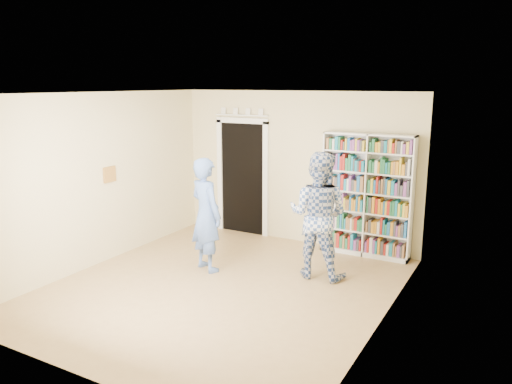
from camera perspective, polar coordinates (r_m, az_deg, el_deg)
floor at (r=7.19m, az=-3.99°, el=-10.85°), size 5.00×5.00×0.00m
ceiling at (r=6.61m, az=-4.35°, el=11.18°), size 5.00×5.00×0.00m
wall_back at (r=8.93m, az=4.62°, el=2.78°), size 4.50×0.00×4.50m
wall_left at (r=8.20m, az=-17.46°, el=1.38°), size 0.00×5.00×5.00m
wall_right at (r=5.89m, az=14.54°, el=-2.63°), size 0.00×5.00×5.00m
bookshelf at (r=8.39m, az=12.56°, el=-0.33°), size 1.48×0.28×2.04m
doorway at (r=9.44m, az=-1.54°, el=2.29°), size 1.10×0.08×2.43m
wall_art at (r=8.32m, az=-16.39°, el=1.94°), size 0.03×0.25×0.25m
man_blue at (r=7.62m, az=-5.72°, el=-2.59°), size 0.75×0.63×1.75m
man_plaid at (r=7.36m, az=7.11°, el=-2.64°), size 0.94×0.75×1.88m
paper_sheet at (r=7.15m, az=7.57°, el=-2.72°), size 0.20×0.06×0.29m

